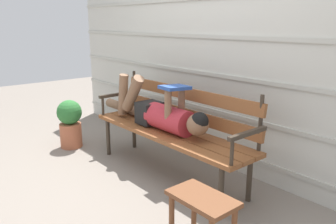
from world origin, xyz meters
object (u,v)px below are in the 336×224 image
Objects in this scene: park_bench at (173,124)px; footstool at (202,209)px; reclining_person at (160,113)px; potted_plant at (70,122)px.

park_bench reaches higher than footstool.
park_bench is 1.13× the size of reclining_person.
reclining_person is (-0.12, -0.07, 0.10)m from park_bench.
reclining_person is 1.27m from potted_plant.
potted_plant is (-1.30, -0.45, -0.19)m from park_bench.
footstool is 0.76× the size of potted_plant.
park_bench is 1.22m from footstool.
park_bench is at bearing 147.32° from footstool.
reclining_person is at bearing -150.72° from park_bench.
potted_plant is (-1.18, -0.38, -0.29)m from reclining_person.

